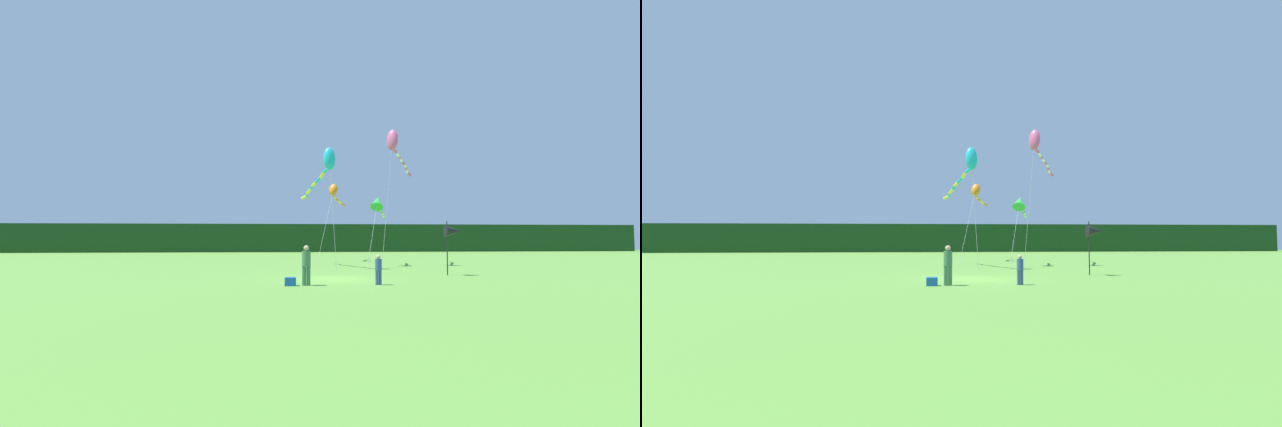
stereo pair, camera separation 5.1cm
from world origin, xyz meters
TOP-DOWN VIEW (x-y plane):
  - ground_plane at (0.00, 0.00)m, footprint 120.00×120.00m
  - distant_treeline at (0.00, 45.00)m, footprint 108.00×3.01m
  - person_adult at (-1.45, -2.94)m, footprint 0.39×0.39m
  - person_child at (1.79, -3.00)m, footprint 0.30×0.30m
  - cooler_box at (-2.16, -3.01)m, footprint 0.49×0.42m
  - banner_flag_pole at (7.14, 1.64)m, footprint 0.90×0.70m
  - kite_green at (4.87, 10.58)m, footprint 2.90×6.76m
  - kite_rainbow at (6.27, 10.83)m, footprint 4.26×6.68m
  - kite_cyan at (0.55, 7.85)m, footprint 2.10×7.80m
  - kite_orange at (2.38, 17.54)m, footprint 3.40×7.20m

SIDE VIEW (x-z plane):
  - ground_plane at x=0.00m, z-range 0.00..0.00m
  - cooler_box at x=-2.16m, z-range 0.00..0.37m
  - person_child at x=1.79m, z-range 0.08..1.43m
  - person_adult at x=-1.45m, z-range 0.10..1.87m
  - distant_treeline at x=0.00m, z-range 0.00..4.18m
  - banner_flag_pole at x=7.14m, z-range 0.95..3.97m
  - kite_green at x=4.87m, z-range 1.96..7.49m
  - kite_orange at x=2.38m, z-range 2.75..9.89m
  - kite_cyan at x=0.55m, z-range 2.96..11.28m
  - kite_rainbow at x=6.27m, z-range 4.08..14.56m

